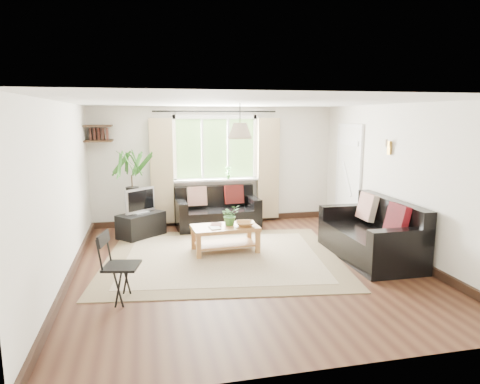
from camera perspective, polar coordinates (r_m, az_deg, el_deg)
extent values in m
plane|color=#321910|center=(6.50, 0.78, -9.76)|extent=(5.50, 5.50, 0.00)
plane|color=white|center=(6.12, 0.83, 11.89)|extent=(5.50, 5.50, 0.00)
cube|color=silver|center=(8.87, -3.31, 3.55)|extent=(5.00, 0.02, 2.40)
cube|color=silver|center=(3.64, 10.92, -6.16)|extent=(5.00, 0.02, 2.40)
cube|color=silver|center=(6.13, -22.58, -0.15)|extent=(0.02, 5.50, 2.40)
cube|color=silver|center=(7.19, 20.58, 1.39)|extent=(0.02, 5.50, 2.40)
cube|color=#BDAD93|center=(6.84, -2.34, -8.65)|extent=(4.01, 3.57, 0.02)
cube|color=silver|center=(8.66, 14.23, 1.77)|extent=(0.06, 0.96, 2.06)
imported|color=#356B2A|center=(7.03, -1.34, -3.08)|extent=(0.38, 0.36, 0.34)
imported|color=olive|center=(6.98, 0.67, -4.28)|extent=(0.36, 0.36, 0.08)
imported|color=white|center=(6.85, -4.04, -4.84)|extent=(0.19, 0.24, 0.02)
imported|color=#522B20|center=(7.06, -3.93, -4.35)|extent=(0.23, 0.27, 0.02)
cube|color=black|center=(8.13, -13.04, -4.31)|extent=(0.93, 0.89, 0.45)
imported|color=#2D6023|center=(8.81, -1.57, 2.64)|extent=(0.14, 0.10, 0.27)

